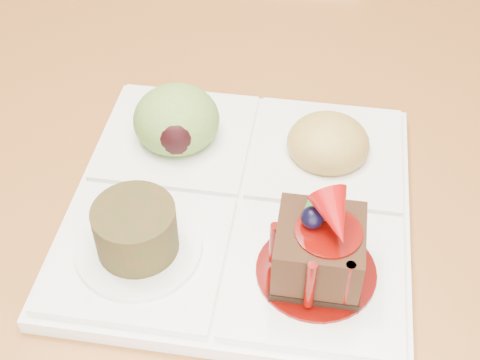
{
  "coord_description": "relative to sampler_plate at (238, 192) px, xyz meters",
  "views": [
    {
      "loc": [
        0.1,
        -1.08,
        1.12
      ],
      "look_at": [
        0.12,
        -0.75,
        0.79
      ],
      "focal_mm": 50.0,
      "sensor_mm": 36.0,
      "label": 1
    }
  ],
  "objects": [
    {
      "name": "ground",
      "position": [
        -0.12,
        0.75,
        -0.77
      ],
      "size": [
        6.0,
        6.0,
        0.0
      ],
      "primitive_type": "plane",
      "color": "#583719"
    },
    {
      "name": "sampler_plate",
      "position": [
        0.0,
        0.0,
        0.0
      ],
      "size": [
        0.29,
        0.29,
        0.1
      ],
      "rotation": [
        0.0,
        0.0,
        -0.22
      ],
      "color": "white",
      "rests_on": "dining_table"
    }
  ]
}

